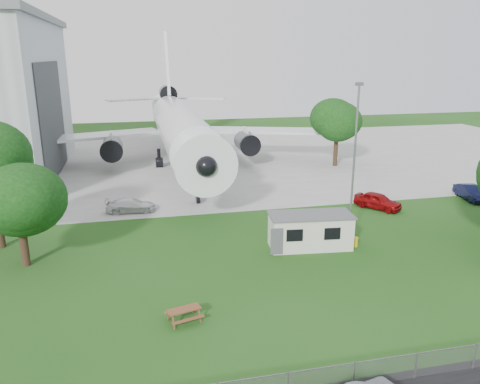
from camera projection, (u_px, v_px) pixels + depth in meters
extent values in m
plane|color=#2E5C20|center=(270.00, 289.00, 29.08)|extent=(160.00, 160.00, 0.00)
cube|color=#B7B7B2|center=(193.00, 160.00, 64.66)|extent=(120.00, 46.00, 0.03)
cube|color=#2D3033|center=(53.00, 120.00, 54.51)|extent=(0.16, 16.00, 12.96)
cylinder|color=white|center=(180.00, 128.00, 59.06)|extent=(5.40, 34.00, 5.40)
cone|color=white|center=(202.00, 160.00, 41.27)|extent=(5.40, 5.50, 5.40)
cone|color=white|center=(168.00, 105.00, 78.50)|extent=(4.86, 9.00, 4.86)
cube|color=white|center=(80.00, 137.00, 59.76)|extent=(21.36, 10.77, 0.36)
cube|color=white|center=(268.00, 131.00, 65.03)|extent=(21.36, 10.77, 0.36)
cube|color=white|center=(166.00, 70.00, 76.89)|extent=(0.46, 9.96, 12.17)
cylinder|color=#515459|center=(112.00, 148.00, 57.39)|extent=(2.50, 4.20, 2.50)
cylinder|color=#515459|center=(247.00, 143.00, 60.97)|extent=(2.50, 4.20, 2.50)
cylinder|color=#515459|center=(168.00, 94.00, 77.00)|extent=(2.60, 4.50, 2.60)
cylinder|color=black|center=(198.00, 191.00, 45.64)|extent=(0.36, 0.36, 2.40)
cylinder|color=black|center=(159.00, 158.00, 60.50)|extent=(0.44, 0.44, 2.40)
cylinder|color=black|center=(202.00, 156.00, 61.68)|extent=(0.44, 0.44, 2.40)
cube|color=silver|center=(310.00, 231.00, 35.09)|extent=(6.22, 3.09, 2.50)
cube|color=#59595B|center=(311.00, 215.00, 34.72)|extent=(6.44, 3.31, 0.12)
cylinder|color=gold|center=(355.00, 242.00, 35.50)|extent=(0.50, 0.50, 0.70)
cylinder|color=slate|center=(354.00, 166.00, 34.93)|extent=(0.16, 0.16, 12.00)
cylinder|color=#382619|center=(24.00, 246.00, 31.94)|extent=(0.56, 0.56, 2.90)
sphere|color=#1F5717|center=(17.00, 196.00, 30.95)|extent=(5.89, 5.89, 5.89)
cylinder|color=#382619|center=(335.00, 153.00, 61.00)|extent=(0.56, 0.56, 3.30)
sphere|color=#1F5717|center=(337.00, 123.00, 59.87)|extent=(6.42, 6.42, 6.42)
imported|color=maroon|center=(378.00, 201.00, 44.09)|extent=(4.04, 4.64, 1.51)
imported|color=black|center=(470.00, 193.00, 46.93)|extent=(2.17, 4.51, 1.42)
imported|color=silver|center=(131.00, 205.00, 43.13)|extent=(4.55, 2.04, 1.30)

